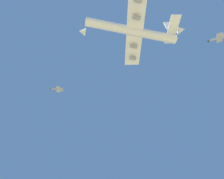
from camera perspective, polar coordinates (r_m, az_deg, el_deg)
The scene contains 3 objects.
carrier_jet at distance 129.66m, azimuth 7.51°, elevation 19.39°, with size 78.95×59.56×22.25m.
chase_jet_lead at distance 196.65m, azimuth -18.45°, elevation 0.13°, with size 15.32×8.82×4.00m.
chase_jet_right_wing at distance 168.90m, azimuth 32.55°, elevation 14.69°, with size 15.29×8.90×4.00m.
Camera 1 is at (-27.86, 67.29, 1.44)m, focal length 26.51 mm.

